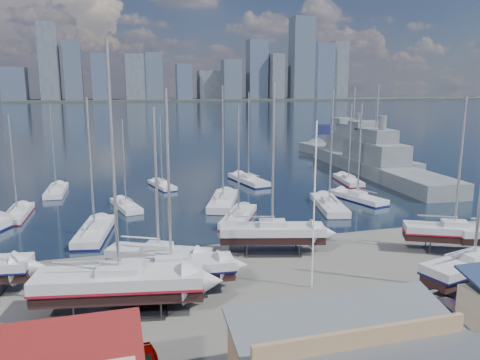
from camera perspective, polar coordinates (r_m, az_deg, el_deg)
name	(u,v)px	position (r m, az deg, el deg)	size (l,w,h in m)	color
ground	(261,281)	(40.07, 2.60, -12.15)	(1400.00, 1400.00, 0.00)	#605E59
water	(123,111)	(345.43, -14.13, 8.15)	(1400.00, 600.00, 0.40)	#182638
far_shore	(115,100)	(605.16, -15.04, 9.36)	(1400.00, 80.00, 2.20)	#2D332D
skyline	(106,68)	(599.09, -15.98, 12.94)	(639.14, 43.80, 107.69)	#475166
sailboat_cradle_1	(120,284)	(34.97, -14.47, -12.14)	(12.31, 5.42, 19.00)	#2D2D33
sailboat_cradle_2	(159,256)	(40.38, -9.87, -9.09)	(8.87, 6.18, 14.37)	#2D2D33
sailboat_cradle_3	(171,270)	(37.16, -8.38, -10.74)	(9.97, 3.45, 15.85)	#2D2D33
sailboat_cradle_4	(272,233)	(45.65, 3.95, -6.41)	(10.41, 5.33, 16.34)	#2D2D33
sailboat_cradle_5	(473,266)	(41.74, 26.55, -9.37)	(10.06, 4.93, 15.69)	#2D2D33
sailboat_cradle_6	(454,232)	(50.39, 24.63, -5.81)	(9.54, 6.50, 15.18)	#2D2D33
sailboat_moored_1	(18,215)	(64.77, -25.48, -3.85)	(2.88, 9.04, 13.36)	black
sailboat_moored_2	(56,192)	(76.59, -21.48, -1.34)	(2.94, 9.42, 14.10)	black
sailboat_moored_3	(95,233)	(53.67, -17.27, -6.20)	(4.72, 10.80, 15.62)	black
sailboat_moored_4	(126,206)	(64.27, -13.72, -3.16)	(4.09, 8.54, 12.44)	black
sailboat_moored_5	(162,186)	(76.69, -9.48, -0.70)	(3.99, 8.38, 12.08)	black
sailboat_moored_6	(239,218)	(57.08, -0.18, -4.65)	(7.04, 9.90, 14.60)	black
sailboat_moored_7	(223,203)	(64.52, -2.06, -2.79)	(6.88, 11.62, 16.96)	black
sailboat_moored_8	(248,181)	(79.35, 1.04, -0.15)	(4.66, 10.94, 15.85)	black
sailboat_moored_9	(329,207)	(63.51, 10.81, -3.21)	(5.47, 11.21, 16.31)	black
sailboat_moored_10	(357,198)	(69.08, 14.11, -2.20)	(4.97, 10.05, 14.47)	black
sailboat_moored_11	(348,181)	(81.57, 13.05, -0.13)	(4.23, 9.69, 14.01)	black
naval_ship_east	(374,165)	(91.04, 16.02, 1.74)	(10.87, 45.97, 18.10)	slate
naval_ship_west	(352,154)	(106.14, 13.46, 3.16)	(8.73, 39.67, 17.54)	slate
car_b	(289,319)	(32.74, 6.04, -16.49)	(1.45, 4.16, 1.37)	gray
car_c	(262,324)	(31.92, 2.71, -17.18)	(2.33, 5.05, 1.40)	gray
car_d	(457,317)	(35.61, 24.96, -14.91)	(2.29, 5.64, 1.64)	gray
flagpole	(316,193)	(36.78, 9.23, -1.59)	(1.18, 0.12, 13.42)	white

